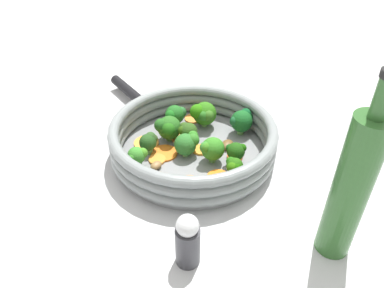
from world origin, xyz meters
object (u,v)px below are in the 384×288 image
Objects in this scene: carrot_slice_1 at (200,150)px; carrot_slice_6 at (234,156)px; broccoli_floret_1 at (187,131)px; broccoli_floret_9 at (233,167)px; broccoli_floret_7 at (241,120)px; broccoli_floret_3 at (203,114)px; mushroom_piece_1 at (189,131)px; carrot_slice_4 at (178,136)px; broccoli_floret_5 at (148,142)px; carrot_slice_8 at (204,187)px; oil_bottle at (350,188)px; skillet at (192,153)px; carrot_slice_9 at (156,159)px; carrot_slice_0 at (193,119)px; carrot_slice_3 at (218,178)px; carrot_slice_5 at (163,153)px; broccoli_floret_0 at (235,151)px; broccoli_floret_10 at (167,128)px; mushroom_piece_2 at (226,145)px; broccoli_floret_4 at (187,143)px; broccoli_floret_8 at (174,115)px; carrot_slice_2 at (188,186)px; broccoli_floret_6 at (136,156)px; salt_shaker at (186,240)px; carrot_slice_7 at (145,143)px; broccoli_floret_2 at (210,149)px; mushroom_piece_0 at (155,165)px.

carrot_slice_6 is at bearing -109.23° from carrot_slice_1.
broccoli_floret_1 is at bearing 49.69° from carrot_slice_1.
broccoli_floret_7 is at bearing -11.21° from broccoli_floret_9.
mushroom_piece_1 is (-0.02, 0.03, -0.02)m from broccoli_floret_3.
broccoli_floret_5 reaches higher than carrot_slice_4.
oil_bottle is (-0.11, -0.18, 0.10)m from carrot_slice_8.
skillet is 0.04m from broccoli_floret_1.
oil_bottle reaches higher than carrot_slice_9.
oil_bottle is (-0.26, -0.20, 0.10)m from mushroom_piece_1.
broccoli_floret_1 is 0.13m from broccoli_floret_9.
carrot_slice_0 and carrot_slice_3 have the same top height.
broccoli_floret_0 reaches higher than carrot_slice_5.
mushroom_piece_2 is (-0.02, -0.11, -0.02)m from broccoli_floret_10.
broccoli_floret_4 is 0.99× the size of broccoli_floret_8.
carrot_slice_2 is 0.14m from broccoli_floret_10.
broccoli_floret_6 is 0.20m from salt_shaker.
carrot_slice_6 is at bearing -105.58° from skillet.
broccoli_floret_2 is at bearing -113.50° from carrot_slice_7.
mushroom_piece_2 reaches higher than carrot_slice_5.
broccoli_floret_7 is 0.10m from mushroom_piece_1.
skillet is 6.05× the size of broccoli_floret_0.
carrot_slice_2 is 0.08m from broccoli_floret_2.
skillet is 0.07m from mushroom_piece_2.
carrot_slice_2 is 0.15m from mushroom_piece_1.
broccoli_floret_8 reaches higher than mushroom_piece_1.
broccoli_floret_10 reaches higher than broccoli_floret_2.
broccoli_floret_2 is 0.06m from broccoli_floret_9.
oil_bottle is (-0.20, -0.28, 0.08)m from broccoli_floret_5.
broccoli_floret_4 is (0.08, 0.00, 0.02)m from carrot_slice_2.
broccoli_floret_2 is 0.10m from broccoli_floret_10.
carrot_slice_2 is 1.05× the size of carrot_slice_8.
broccoli_floret_5 is 0.24m from salt_shaker.
broccoli_floret_5 is at bearing 137.48° from broccoli_floret_10.
carrot_slice_8 is 0.09m from broccoli_floret_4.
carrot_slice_9 is 1.38× the size of mushroom_piece_0.
carrot_slice_0 is 0.83× the size of broccoli_floret_6.
carrot_slice_2 is 0.12m from broccoli_floret_5.
broccoli_floret_9 is at bearing -160.71° from carrot_slice_0.
broccoli_floret_10 reaches higher than carrot_slice_4.
carrot_slice_1 and carrot_slice_3 have the same top height.
carrot_slice_1 is 1.38× the size of mushroom_piece_1.
broccoli_floret_5 reaches higher than carrot_slice_1.
mushroom_piece_2 reaches higher than carrot_slice_6.
carrot_slice_5 is at bearing -31.99° from carrot_slice_9.
carrot_slice_3 is at bearing -114.06° from carrot_slice_9.
carrot_slice_1 is at bearing -69.70° from carrot_slice_9.
carrot_slice_6 is 0.33× the size of salt_shaker.
broccoli_floret_10 is at bearing 45.56° from oil_bottle.
carrot_slice_8 is at bearing -93.45° from carrot_slice_2.
salt_shaker reaches higher than carrot_slice_5.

